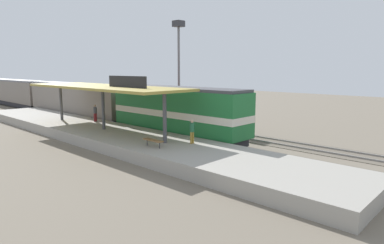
% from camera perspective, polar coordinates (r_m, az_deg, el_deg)
% --- Properties ---
extents(ground_plane, '(120.00, 120.00, 0.00)m').
position_cam_1_polar(ground_plane, '(34.39, -5.36, -1.28)').
color(ground_plane, '#706656').
extents(track_near, '(3.20, 110.00, 0.16)m').
position_cam_1_polar(track_near, '(33.13, -7.96, -1.67)').
color(track_near, '#5F5649').
rests_on(track_near, ground).
extents(track_far, '(3.20, 110.00, 0.16)m').
position_cam_1_polar(track_far, '(36.12, -2.26, -0.70)').
color(track_far, '#5F5649').
rests_on(track_far, ground).
extents(platform, '(6.00, 44.00, 0.90)m').
position_cam_1_polar(platform, '(30.45, -14.75, -2.03)').
color(platform, '#9E998E').
rests_on(platform, ground).
extents(station_canopy, '(5.20, 18.00, 4.70)m').
position_cam_1_polar(station_canopy, '(29.88, -14.97, 5.66)').
color(station_canopy, '#47474C').
rests_on(station_canopy, platform).
extents(platform_bench, '(0.44, 1.70, 0.50)m').
position_cam_1_polar(platform_bench, '(22.79, -6.65, -3.15)').
color(platform_bench, '#333338').
rests_on(platform_bench, platform).
extents(locomotive, '(2.93, 14.43, 4.44)m').
position_cam_1_polar(locomotive, '(29.47, -2.68, 1.76)').
color(locomotive, '#28282D').
rests_on(locomotive, track_near).
extents(passenger_carriage_front, '(2.90, 20.00, 4.24)m').
position_cam_1_polar(passenger_carriage_front, '(44.17, -19.13, 3.57)').
color(passenger_carriage_front, '#28282D').
rests_on(passenger_carriage_front, track_near).
extents(passenger_carriage_rear, '(2.90, 20.00, 4.24)m').
position_cam_1_polar(passenger_carriage_rear, '(63.32, -27.92, 4.52)').
color(passenger_carriage_rear, '#28282D').
rests_on(passenger_carriage_rear, track_near).
extents(freight_car, '(2.80, 12.00, 3.54)m').
position_cam_1_polar(freight_car, '(36.37, -3.09, 2.44)').
color(freight_car, '#28282D').
rests_on(freight_car, track_far).
extents(light_mast, '(1.10, 1.10, 11.70)m').
position_cam_1_polar(light_mast, '(40.21, -2.29, 12.25)').
color(light_mast, slate).
rests_on(light_mast, ground).
extents(person_waiting, '(0.34, 0.34, 1.71)m').
position_cam_1_polar(person_waiting, '(34.91, -16.21, 1.63)').
color(person_waiting, maroon).
rests_on(person_waiting, platform).
extents(person_walking, '(0.34, 0.34, 1.71)m').
position_cam_1_polar(person_walking, '(23.55, 0.01, -1.43)').
color(person_walking, olive).
rests_on(person_walking, platform).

